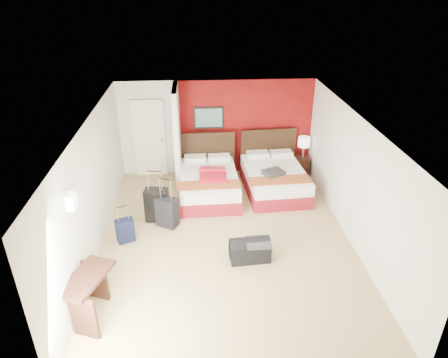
{
  "coord_description": "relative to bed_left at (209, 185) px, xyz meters",
  "views": [
    {
      "loc": [
        -0.54,
        -6.71,
        4.86
      ],
      "look_at": [
        0.02,
        0.8,
        1.0
      ],
      "focal_mm": 32.39,
      "sensor_mm": 36.0,
      "label": 1
    }
  ],
  "objects": [
    {
      "name": "table_lamp",
      "position": [
        2.53,
        0.99,
        0.49
      ],
      "size": [
        0.35,
        0.35,
        0.56
      ],
      "primitive_type": "cylinder",
      "rotation": [
        0.0,
        0.0,
        0.13
      ],
      "color": "beige",
      "rests_on": "nightstand"
    },
    {
      "name": "partition_wall",
      "position": [
        -0.72,
        0.72,
        0.95
      ],
      "size": [
        0.12,
        1.2,
        2.5
      ],
      "primitive_type": "cube",
      "color": "silver",
      "rests_on": "ground"
    },
    {
      "name": "bed_right",
      "position": [
        1.63,
        0.12,
        0.0
      ],
      "size": [
        1.51,
        2.07,
        0.6
      ],
      "primitive_type": "cube",
      "rotation": [
        0.0,
        0.0,
        0.06
      ],
      "color": "silver",
      "rests_on": "ground"
    },
    {
      "name": "nightstand",
      "position": [
        2.53,
        0.99,
        -0.04
      ],
      "size": [
        0.4,
        0.4,
        0.5
      ],
      "primitive_type": "cube",
      "rotation": [
        0.0,
        0.0,
        -0.11
      ],
      "color": "black",
      "rests_on": "ground"
    },
    {
      "name": "jacket_draped",
      "position": [
        0.82,
        -2.55,
        0.11
      ],
      "size": [
        0.46,
        0.39,
        0.06
      ],
      "primitive_type": "cube",
      "rotation": [
        0.0,
        0.0,
        0.01
      ],
      "color": "#35353A",
      "rests_on": "duffel_bag"
    },
    {
      "name": "room_walls",
      "position": [
        -1.13,
        -0.47,
        0.96
      ],
      "size": [
        5.02,
        6.52,
        2.5
      ],
      "color": "silver",
      "rests_on": "ground"
    },
    {
      "name": "entry_door",
      "position": [
        -1.47,
        1.31,
        0.73
      ],
      "size": [
        0.82,
        0.06,
        2.05
      ],
      "primitive_type": "cube",
      "color": "silver",
      "rests_on": "ground"
    },
    {
      "name": "suitcase_black",
      "position": [
        -1.16,
        -1.03,
        0.07
      ],
      "size": [
        0.53,
        0.37,
        0.73
      ],
      "primitive_type": "cube",
      "rotation": [
        0.0,
        0.0,
        -0.15
      ],
      "color": "black",
      "rests_on": "ground"
    },
    {
      "name": "red_suitcase_open",
      "position": [
        0.1,
        -0.1,
        0.35
      ],
      "size": [
        0.68,
        0.9,
        0.11
      ],
      "primitive_type": "cube",
      "rotation": [
        0.0,
        0.0,
        -0.08
      ],
      "color": "#AC0E22",
      "rests_on": "bed_left"
    },
    {
      "name": "bed_left",
      "position": [
        0.0,
        0.0,
        0.0
      ],
      "size": [
        1.42,
        2.0,
        0.59
      ],
      "primitive_type": "cube",
      "rotation": [
        0.0,
        0.0,
        0.02
      ],
      "color": "white",
      "rests_on": "ground"
    },
    {
      "name": "jacket_bundle",
      "position": [
        1.53,
        -0.18,
        0.36
      ],
      "size": [
        0.56,
        0.52,
        0.11
      ],
      "primitive_type": "cube",
      "rotation": [
        0.0,
        0.0,
        0.41
      ],
      "color": "#353539",
      "rests_on": "bed_right"
    },
    {
      "name": "suitcase_navy",
      "position": [
        -1.74,
        -1.76,
        -0.06
      ],
      "size": [
        0.4,
        0.33,
        0.48
      ],
      "primitive_type": "cube",
      "rotation": [
        0.0,
        0.0,
        0.41
      ],
      "color": "black",
      "rests_on": "ground"
    },
    {
      "name": "red_accent_panel",
      "position": [
        1.03,
        1.34,
        0.95
      ],
      "size": [
        3.5,
        0.04,
        2.5
      ],
      "primitive_type": "cube",
      "color": "maroon",
      "rests_on": "ground"
    },
    {
      "name": "desk",
      "position": [
        -1.98,
        -3.74,
        0.1
      ],
      "size": [
        0.78,
        1.06,
        0.79
      ],
      "primitive_type": "cube",
      "rotation": [
        0.0,
        0.0,
        -0.36
      ],
      "color": "black",
      "rests_on": "ground"
    },
    {
      "name": "duffel_bag",
      "position": [
        0.67,
        -2.5,
        -0.11
      ],
      "size": [
        0.78,
        0.45,
        0.38
      ],
      "primitive_type": "cube",
      "rotation": [
        0.0,
        0.0,
        0.07
      ],
      "color": "black",
      "rests_on": "ground"
    },
    {
      "name": "ground",
      "position": [
        0.28,
        -1.89,
        -0.3
      ],
      "size": [
        6.5,
        6.5,
        0.0
      ],
      "primitive_type": "plane",
      "color": "tan",
      "rests_on": "ground"
    },
    {
      "name": "suitcase_charcoal",
      "position": [
        -0.93,
        -1.26,
        0.02
      ],
      "size": [
        0.51,
        0.44,
        0.64
      ],
      "primitive_type": "cube",
      "rotation": [
        0.0,
        0.0,
        -0.5
      ],
      "color": "black",
      "rests_on": "ground"
    }
  ]
}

